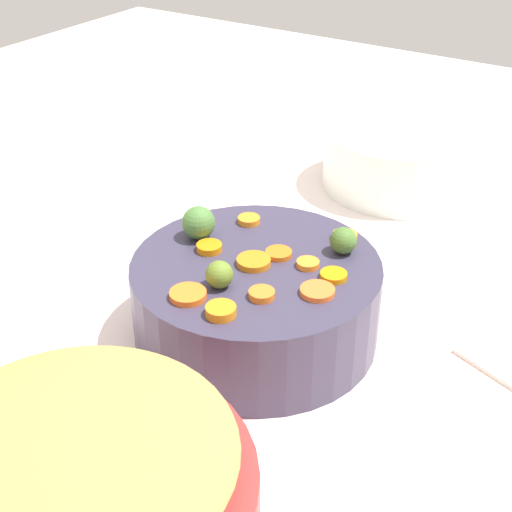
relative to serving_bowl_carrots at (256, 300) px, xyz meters
name	(u,v)px	position (x,y,z in m)	size (l,w,h in m)	color
tabletop	(249,327)	(-0.02, 0.02, -0.06)	(2.40, 2.40, 0.02)	white
serving_bowl_carrots	(256,300)	(0.00, 0.00, 0.00)	(0.29, 0.29, 0.10)	#38344B
stuffing_mound	(72,454)	(0.07, -0.35, 0.10)	(0.24, 0.24, 0.05)	#AB9149
carrot_slice_0	(262,294)	(0.04, -0.05, 0.05)	(0.03, 0.03, 0.01)	orange
carrot_slice_1	(345,236)	(0.06, 0.10, 0.05)	(0.03, 0.03, 0.01)	orange
carrot_slice_2	(254,262)	(0.00, 0.00, 0.05)	(0.04, 0.04, 0.01)	orange
carrot_slice_3	(308,264)	(0.05, 0.03, 0.05)	(0.03, 0.03, 0.01)	orange
carrot_slice_4	(249,220)	(-0.06, 0.08, 0.05)	(0.03, 0.03, 0.01)	orange
carrot_slice_5	(317,291)	(0.09, -0.02, 0.05)	(0.04, 0.04, 0.01)	orange
carrot_slice_6	(332,277)	(0.09, 0.02, 0.05)	(0.03, 0.03, 0.01)	orange
carrot_slice_7	(209,247)	(-0.06, 0.00, 0.05)	(0.03, 0.03, 0.01)	orange
carrot_slice_8	(185,293)	(-0.03, -0.10, 0.05)	(0.04, 0.04, 0.01)	orange
carrot_slice_9	(221,311)	(0.02, -0.10, 0.06)	(0.03, 0.03, 0.01)	orange
carrot_slice_10	(279,253)	(0.01, 0.03, 0.05)	(0.03, 0.03, 0.01)	orange
brussels_sprout_0	(199,223)	(-0.09, 0.01, 0.07)	(0.04, 0.04, 0.04)	#497938
brussels_sprout_1	(343,241)	(0.07, 0.08, 0.07)	(0.03, 0.03, 0.03)	#476F2E
brussels_sprout_2	(219,274)	(-0.01, -0.06, 0.07)	(0.03, 0.03, 0.03)	olive
casserole_dish	(399,158)	(-0.02, 0.47, 0.00)	(0.25, 0.25, 0.10)	white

